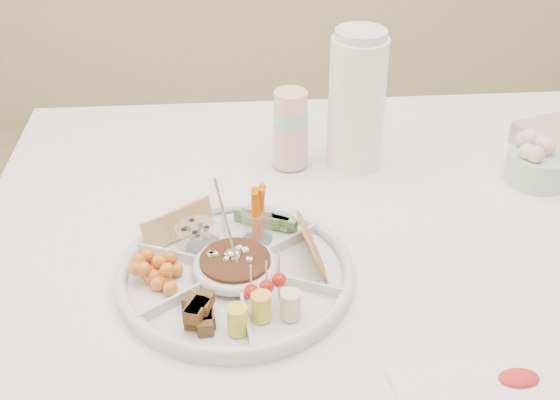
{
  "coord_description": "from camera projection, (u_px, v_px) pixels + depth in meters",
  "views": [
    {
      "loc": [
        -0.29,
        -1.06,
        1.5
      ],
      "look_at": [
        -0.21,
        -0.07,
        0.85
      ],
      "focal_mm": 45.0,
      "sensor_mm": 36.0,
      "label": 1
    }
  ],
  "objects": [
    {
      "name": "dining_table",
      "position": [
        375.0,
        359.0,
        1.51
      ],
      "size": [
        1.52,
        1.02,
        0.76
      ],
      "primitive_type": "cube",
      "color": "white",
      "rests_on": "floor"
    },
    {
      "name": "party_tray",
      "position": [
        235.0,
        270.0,
        1.14
      ],
      "size": [
        0.5,
        0.5,
        0.04
      ],
      "primitive_type": "cylinder",
      "rotation": [
        0.0,
        0.0,
        -0.41
      ],
      "color": "white",
      "rests_on": "dining_table"
    },
    {
      "name": "bean_dip",
      "position": [
        235.0,
        266.0,
        1.13
      ],
      "size": [
        0.15,
        0.15,
        0.04
      ],
      "primitive_type": "cylinder",
      "rotation": [
        0.0,
        0.0,
        -0.41
      ],
      "color": "#482A15",
      "rests_on": "party_tray"
    },
    {
      "name": "tortillas",
      "position": [
        314.0,
        250.0,
        1.14
      ],
      "size": [
        0.12,
        0.12,
        0.05
      ],
      "primitive_type": null,
      "rotation": [
        0.0,
        0.0,
        -0.41
      ],
      "color": "#A06235",
      "rests_on": "party_tray"
    },
    {
      "name": "carrot_cucumber",
      "position": [
        263.0,
        206.0,
        1.22
      ],
      "size": [
        0.14,
        0.14,
        0.09
      ],
      "primitive_type": null,
      "rotation": [
        0.0,
        0.0,
        -0.41
      ],
      "color": "#DF5B00",
      "rests_on": "party_tray"
    },
    {
      "name": "pita_raisins",
      "position": [
        189.0,
        224.0,
        1.21
      ],
      "size": [
        0.14,
        0.14,
        0.06
      ],
      "primitive_type": null,
      "rotation": [
        0.0,
        0.0,
        -0.41
      ],
      "color": "tan",
      "rests_on": "party_tray"
    },
    {
      "name": "cherries",
      "position": [
        154.0,
        273.0,
        1.11
      ],
      "size": [
        0.14,
        0.14,
        0.04
      ],
      "primitive_type": null,
      "rotation": [
        0.0,
        0.0,
        -0.41
      ],
      "color": "#D45C17",
      "rests_on": "party_tray"
    },
    {
      "name": "granola_chunks",
      "position": [
        201.0,
        316.0,
        1.03
      ],
      "size": [
        0.14,
        0.14,
        0.05
      ],
      "primitive_type": null,
      "rotation": [
        0.0,
        0.0,
        -0.41
      ],
      "color": "#4A2F1C",
      "rests_on": "party_tray"
    },
    {
      "name": "banana_tomato",
      "position": [
        288.0,
        293.0,
        1.03
      ],
      "size": [
        0.13,
        0.13,
        0.08
      ],
      "primitive_type": null,
      "rotation": [
        0.0,
        0.0,
        -0.41
      ],
      "color": "#FAEC7A",
      "rests_on": "party_tray"
    },
    {
      "name": "cup_stack",
      "position": [
        290.0,
        122.0,
        1.4
      ],
      "size": [
        0.09,
        0.09,
        0.2
      ],
      "primitive_type": "cylinder",
      "rotation": [
        0.0,
        0.0,
        0.29
      ],
      "color": "beige",
      "rests_on": "dining_table"
    },
    {
      "name": "thermos",
      "position": [
        357.0,
        99.0,
        1.39
      ],
      "size": [
        0.12,
        0.12,
        0.29
      ],
      "primitive_type": "cylinder",
      "rotation": [
        0.0,
        0.0,
        0.03
      ],
      "color": "white",
      "rests_on": "dining_table"
    },
    {
      "name": "flower_bowl",
      "position": [
        540.0,
        159.0,
        1.38
      ],
      "size": [
        0.14,
        0.14,
        0.1
      ],
      "primitive_type": "cylinder",
      "rotation": [
        0.0,
        0.0,
        0.08
      ],
      "color": "#7EB09A",
      "rests_on": "dining_table"
    },
    {
      "name": "napkin_stack",
      "position": [
        558.0,
        139.0,
        1.5
      ],
      "size": [
        0.19,
        0.17,
        0.05
      ],
      "primitive_type": "cube",
      "rotation": [
        0.0,
        0.0,
        0.31
      ],
      "color": "#D09795",
      "rests_on": "dining_table"
    },
    {
      "name": "placemat",
      "position": [
        497.0,
        382.0,
        0.96
      ],
      "size": [
        0.3,
        0.13,
        0.01
      ],
      "primitive_type": "cube",
      "rotation": [
        0.0,
        0.0,
        0.12
      ],
      "color": "silver",
      "rests_on": "dining_table"
    }
  ]
}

